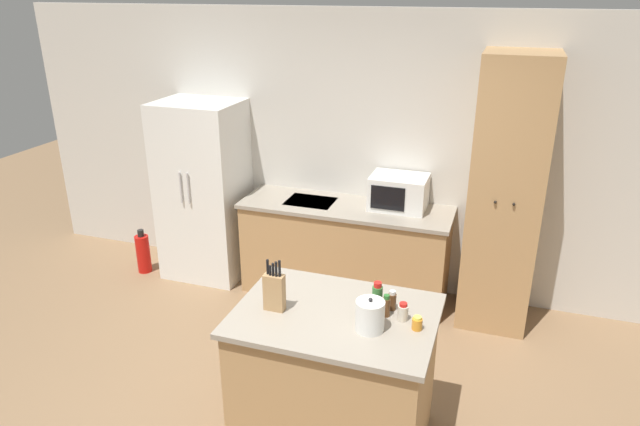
% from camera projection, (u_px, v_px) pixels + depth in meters
% --- Properties ---
extents(wall_back, '(7.20, 0.06, 2.60)m').
position_uv_depth(wall_back, '(370.00, 155.00, 5.29)').
color(wall_back, beige).
rests_on(wall_back, ground_plane).
extents(refrigerator, '(0.78, 0.66, 1.76)m').
position_uv_depth(refrigerator, '(204.00, 191.00, 5.62)').
color(refrigerator, white).
rests_on(refrigerator, ground_plane).
extents(back_counter, '(1.94, 0.64, 0.90)m').
position_uv_depth(back_counter, '(345.00, 250.00, 5.36)').
color(back_counter, tan).
rests_on(back_counter, ground_plane).
extents(pantry_cabinet, '(0.57, 0.62, 2.31)m').
position_uv_depth(pantry_cabinet, '(505.00, 196.00, 4.69)').
color(pantry_cabinet, tan).
rests_on(pantry_cabinet, ground_plane).
extents(kitchen_island, '(1.21, 0.88, 0.95)m').
position_uv_depth(kitchen_island, '(335.00, 378.00, 3.58)').
color(kitchen_island, tan).
rests_on(kitchen_island, ground_plane).
extents(microwave, '(0.50, 0.38, 0.30)m').
position_uv_depth(microwave, '(399.00, 192.00, 5.08)').
color(microwave, white).
rests_on(microwave, back_counter).
extents(knife_block, '(0.12, 0.06, 0.34)m').
position_uv_depth(knife_block, '(274.00, 291.00, 3.40)').
color(knife_block, tan).
rests_on(knife_block, kitchen_island).
extents(spice_bottle_tall_dark, '(0.06, 0.06, 0.08)m').
position_uv_depth(spice_bottle_tall_dark, '(417.00, 323.00, 3.23)').
color(spice_bottle_tall_dark, orange).
rests_on(spice_bottle_tall_dark, kitchen_island).
extents(spice_bottle_short_red, '(0.05, 0.05, 0.13)m').
position_uv_depth(spice_bottle_short_red, '(392.00, 301.00, 3.42)').
color(spice_bottle_short_red, '#563319').
rests_on(spice_bottle_short_red, kitchen_island).
extents(spice_bottle_amber_oil, '(0.06, 0.06, 0.17)m').
position_uv_depth(spice_bottle_amber_oil, '(377.00, 296.00, 3.44)').
color(spice_bottle_amber_oil, '#337033').
rests_on(spice_bottle_amber_oil, kitchen_island).
extents(spice_bottle_green_herb, '(0.06, 0.06, 0.11)m').
position_uv_depth(spice_bottle_green_herb, '(403.00, 312.00, 3.32)').
color(spice_bottle_green_herb, beige).
rests_on(spice_bottle_green_herb, kitchen_island).
extents(spice_bottle_pale_salt, '(0.05, 0.05, 0.14)m').
position_uv_depth(spice_bottle_pale_salt, '(386.00, 306.00, 3.35)').
color(spice_bottle_pale_salt, '#563319').
rests_on(spice_bottle_pale_salt, kitchen_island).
extents(spice_bottle_orange_cap, '(0.04, 0.04, 0.11)m').
position_uv_depth(spice_bottle_orange_cap, '(377.00, 307.00, 3.38)').
color(spice_bottle_orange_cap, '#563319').
rests_on(spice_bottle_orange_cap, kitchen_island).
extents(kettle, '(0.17, 0.17, 0.21)m').
position_uv_depth(kettle, '(370.00, 316.00, 3.21)').
color(kettle, white).
rests_on(kettle, kitchen_island).
extents(fire_extinguisher, '(0.14, 0.14, 0.47)m').
position_uv_depth(fire_extinguisher, '(143.00, 253.00, 5.86)').
color(fire_extinguisher, red).
rests_on(fire_extinguisher, ground_plane).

